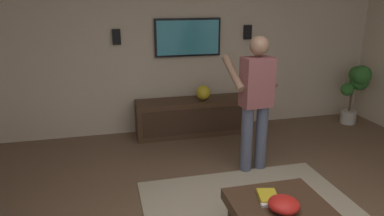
{
  "coord_description": "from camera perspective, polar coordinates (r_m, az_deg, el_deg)",
  "views": [
    {
      "loc": [
        -2.12,
        1.13,
        2.06
      ],
      "look_at": [
        1.34,
        0.27,
        0.94
      ],
      "focal_mm": 33.4,
      "sensor_mm": 36.0,
      "label": 1
    }
  ],
  "objects": [
    {
      "name": "bowl",
      "position": [
        3.07,
        14.45,
        -14.68
      ],
      "size": [
        0.26,
        0.26,
        0.12
      ],
      "primitive_type": "ellipsoid",
      "color": "red",
      "rests_on": "coffee_table"
    },
    {
      "name": "vase_round",
      "position": [
        5.42,
        1.82,
        2.48
      ],
      "size": [
        0.22,
        0.22,
        0.22
      ],
      "primitive_type": "sphere",
      "color": "gold",
      "rests_on": "media_console"
    },
    {
      "name": "wall_speaker_left",
      "position": [
        5.78,
        8.86,
        11.88
      ],
      "size": [
        0.06,
        0.12,
        0.22
      ],
      "primitive_type": "cube",
      "color": "black"
    },
    {
      "name": "person_standing",
      "position": [
        4.25,
        10.1,
        1.8
      ],
      "size": [
        0.58,
        0.58,
        1.64
      ],
      "rotation": [
        0.0,
        0.0,
        0.12
      ],
      "color": "#4C5166",
      "rests_on": "ground"
    },
    {
      "name": "remote_grey",
      "position": [
        3.2,
        14.02,
        -14.13
      ],
      "size": [
        0.05,
        0.15,
        0.02
      ],
      "primitive_type": "cube",
      "rotation": [
        0.0,
        0.0,
        1.64
      ],
      "color": "slate",
      "rests_on": "coffee_table"
    },
    {
      "name": "wall_back_tv",
      "position": [
        5.55,
        -2.12,
        11.07
      ],
      "size": [
        0.1,
        6.7,
        2.88
      ],
      "primitive_type": "cube",
      "color": "#C6B299",
      "rests_on": "ground"
    },
    {
      "name": "remote_white",
      "position": [
        3.13,
        12.3,
        -14.82
      ],
      "size": [
        0.05,
        0.15,
        0.02
      ],
      "primitive_type": "cube",
      "rotation": [
        0.0,
        0.0,
        4.68
      ],
      "color": "white",
      "rests_on": "coffee_table"
    },
    {
      "name": "potted_plant_tall",
      "position": [
        6.45,
        24.86,
        3.57
      ],
      "size": [
        0.4,
        0.46,
        1.0
      ],
      "color": "#B7B2A8",
      "rests_on": "ground"
    },
    {
      "name": "tv",
      "position": [
        5.48,
        -0.67,
        11.19
      ],
      "size": [
        0.05,
        1.01,
        0.57
      ],
      "rotation": [
        0.0,
        0.0,
        3.14
      ],
      "color": "black"
    },
    {
      "name": "book",
      "position": [
        3.22,
        12.03,
        -13.63
      ],
      "size": [
        0.25,
        0.2,
        0.04
      ],
      "primitive_type": "cube",
      "rotation": [
        0.0,
        0.0,
        6.07
      ],
      "color": "gold",
      "rests_on": "coffee_table"
    },
    {
      "name": "wall_speaker_right",
      "position": [
        5.35,
        -11.97,
        11.03
      ],
      "size": [
        0.06,
        0.12,
        0.22
      ],
      "primitive_type": "cube",
      "color": "black"
    },
    {
      "name": "media_console",
      "position": [
        5.51,
        -0.05,
        -1.42
      ],
      "size": [
        0.45,
        1.7,
        0.55
      ],
      "rotation": [
        0.0,
        0.0,
        3.14
      ],
      "color": "#422B1C",
      "rests_on": "ground"
    }
  ]
}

